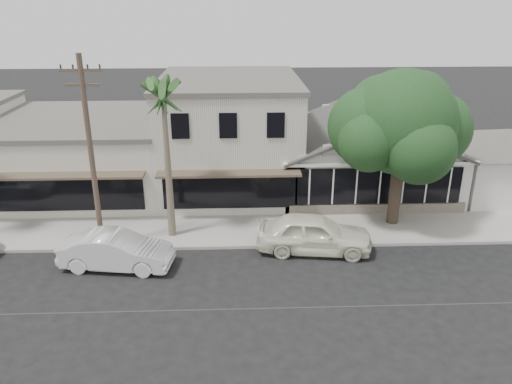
{
  "coord_description": "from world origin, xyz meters",
  "views": [
    {
      "loc": [
        -2.55,
        -16.12,
        11.13
      ],
      "look_at": [
        -1.69,
        6.0,
        2.46
      ],
      "focal_mm": 35.0,
      "sensor_mm": 36.0,
      "label": 1
    }
  ],
  "objects_px": {
    "shade_tree": "(400,125)",
    "car_0": "(314,233)",
    "car_1": "(116,251)",
    "utility_pole": "(91,152)"
  },
  "relations": [
    {
      "from": "shade_tree",
      "to": "car_0",
      "type": "bearing_deg",
      "value": -146.56
    },
    {
      "from": "car_1",
      "to": "utility_pole",
      "type": "bearing_deg",
      "value": 39.51
    },
    {
      "from": "utility_pole",
      "to": "shade_tree",
      "type": "distance_m",
      "value": 14.63
    },
    {
      "from": "car_1",
      "to": "car_0",
      "type": "bearing_deg",
      "value": -74.49
    },
    {
      "from": "utility_pole",
      "to": "shade_tree",
      "type": "relative_size",
      "value": 1.12
    },
    {
      "from": "utility_pole",
      "to": "car_0",
      "type": "bearing_deg",
      "value": -3.47
    },
    {
      "from": "car_0",
      "to": "car_1",
      "type": "bearing_deg",
      "value": 104.82
    },
    {
      "from": "car_1",
      "to": "shade_tree",
      "type": "height_order",
      "value": "shade_tree"
    },
    {
      "from": "car_0",
      "to": "car_1",
      "type": "xyz_separation_m",
      "value": [
        -8.85,
        -1.19,
        -0.1
      ]
    },
    {
      "from": "utility_pole",
      "to": "car_0",
      "type": "height_order",
      "value": "utility_pole"
    }
  ]
}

